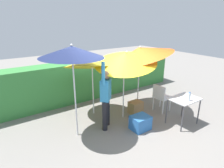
{
  "coord_description": "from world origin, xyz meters",
  "views": [
    {
      "loc": [
        -2.78,
        -3.83,
        2.83
      ],
      "look_at": [
        0.0,
        0.3,
        1.1
      ],
      "focal_mm": 30.19,
      "sensor_mm": 36.0,
      "label": 1
    }
  ],
  "objects_px": {
    "person_vendor": "(106,96)",
    "folding_table": "(184,102)",
    "umbrella_navy": "(140,53)",
    "umbrella_orange": "(72,52)",
    "chair_plastic": "(161,96)",
    "umbrella_rainbow": "(125,58)",
    "bottle_water": "(189,97)",
    "umbrella_yellow": "(91,63)",
    "cooler_box": "(140,123)",
    "crate_cardboard": "(136,107)"
  },
  "relations": [
    {
      "from": "umbrella_navy",
      "to": "crate_cardboard",
      "type": "relative_size",
      "value": 5.99
    },
    {
      "from": "crate_cardboard",
      "to": "bottle_water",
      "type": "xyz_separation_m",
      "value": [
        0.63,
        -1.38,
        0.7
      ]
    },
    {
      "from": "umbrella_rainbow",
      "to": "umbrella_orange",
      "type": "bearing_deg",
      "value": -177.72
    },
    {
      "from": "umbrella_navy",
      "to": "cooler_box",
      "type": "xyz_separation_m",
      "value": [
        -0.74,
        -0.96,
        -1.67
      ]
    },
    {
      "from": "umbrella_navy",
      "to": "umbrella_yellow",
      "type": "bearing_deg",
      "value": 157.95
    },
    {
      "from": "umbrella_orange",
      "to": "folding_table",
      "type": "relative_size",
      "value": 2.89
    },
    {
      "from": "umbrella_yellow",
      "to": "bottle_water",
      "type": "bearing_deg",
      "value": -50.05
    },
    {
      "from": "person_vendor",
      "to": "crate_cardboard",
      "type": "height_order",
      "value": "person_vendor"
    },
    {
      "from": "chair_plastic",
      "to": "crate_cardboard",
      "type": "distance_m",
      "value": 0.88
    },
    {
      "from": "umbrella_yellow",
      "to": "umbrella_navy",
      "type": "distance_m",
      "value": 1.5
    },
    {
      "from": "umbrella_rainbow",
      "to": "bottle_water",
      "type": "distance_m",
      "value": 1.98
    },
    {
      "from": "umbrella_rainbow",
      "to": "folding_table",
      "type": "relative_size",
      "value": 2.78
    },
    {
      "from": "crate_cardboard",
      "to": "umbrella_navy",
      "type": "bearing_deg",
      "value": 37.24
    },
    {
      "from": "umbrella_rainbow",
      "to": "folding_table",
      "type": "height_order",
      "value": "umbrella_rainbow"
    },
    {
      "from": "cooler_box",
      "to": "crate_cardboard",
      "type": "bearing_deg",
      "value": 57.08
    },
    {
      "from": "umbrella_navy",
      "to": "chair_plastic",
      "type": "relative_size",
      "value": 2.72
    },
    {
      "from": "umbrella_rainbow",
      "to": "umbrella_yellow",
      "type": "distance_m",
      "value": 1.03
    },
    {
      "from": "person_vendor",
      "to": "bottle_water",
      "type": "xyz_separation_m",
      "value": [
        1.84,
        -1.2,
        -0.04
      ]
    },
    {
      "from": "cooler_box",
      "to": "umbrella_yellow",
      "type": "bearing_deg",
      "value": 112.82
    },
    {
      "from": "umbrella_navy",
      "to": "chair_plastic",
      "type": "distance_m",
      "value": 1.53
    },
    {
      "from": "umbrella_navy",
      "to": "bottle_water",
      "type": "height_order",
      "value": "umbrella_navy"
    },
    {
      "from": "umbrella_orange",
      "to": "folding_table",
      "type": "xyz_separation_m",
      "value": [
        2.69,
        -1.14,
        -1.45
      ]
    },
    {
      "from": "umbrella_navy",
      "to": "umbrella_orange",
      "type": "bearing_deg",
      "value": -173.49
    },
    {
      "from": "umbrella_navy",
      "to": "bottle_water",
      "type": "bearing_deg",
      "value": -75.81
    },
    {
      "from": "chair_plastic",
      "to": "folding_table",
      "type": "relative_size",
      "value": 1.11
    },
    {
      "from": "cooler_box",
      "to": "crate_cardboard",
      "type": "relative_size",
      "value": 1.22
    },
    {
      "from": "folding_table",
      "to": "umbrella_navy",
      "type": "bearing_deg",
      "value": 107.28
    },
    {
      "from": "umbrella_navy",
      "to": "folding_table",
      "type": "relative_size",
      "value": 3.03
    },
    {
      "from": "umbrella_orange",
      "to": "cooler_box",
      "type": "relative_size",
      "value": 4.71
    },
    {
      "from": "umbrella_yellow",
      "to": "folding_table",
      "type": "bearing_deg",
      "value": -47.17
    },
    {
      "from": "umbrella_orange",
      "to": "cooler_box",
      "type": "height_order",
      "value": "umbrella_orange"
    },
    {
      "from": "umbrella_rainbow",
      "to": "folding_table",
      "type": "bearing_deg",
      "value": -46.57
    },
    {
      "from": "umbrella_rainbow",
      "to": "person_vendor",
      "type": "relative_size",
      "value": 1.18
    },
    {
      "from": "chair_plastic",
      "to": "bottle_water",
      "type": "distance_m",
      "value": 1.12
    },
    {
      "from": "cooler_box",
      "to": "folding_table",
      "type": "height_order",
      "value": "folding_table"
    },
    {
      "from": "umbrella_navy",
      "to": "bottle_water",
      "type": "xyz_separation_m",
      "value": [
        0.39,
        -1.56,
        -0.97
      ]
    },
    {
      "from": "chair_plastic",
      "to": "bottle_water",
      "type": "bearing_deg",
      "value": -96.63
    },
    {
      "from": "person_vendor",
      "to": "folding_table",
      "type": "distance_m",
      "value": 2.16
    },
    {
      "from": "umbrella_navy",
      "to": "umbrella_rainbow",
      "type": "bearing_deg",
      "value": -164.47
    },
    {
      "from": "umbrella_yellow",
      "to": "crate_cardboard",
      "type": "distance_m",
      "value": 1.98
    },
    {
      "from": "umbrella_rainbow",
      "to": "crate_cardboard",
      "type": "xyz_separation_m",
      "value": [
        0.47,
        0.02,
        -1.63
      ]
    },
    {
      "from": "chair_plastic",
      "to": "bottle_water",
      "type": "relative_size",
      "value": 3.71
    },
    {
      "from": "person_vendor",
      "to": "folding_table",
      "type": "bearing_deg",
      "value": -28.88
    },
    {
      "from": "chair_plastic",
      "to": "umbrella_rainbow",
      "type": "bearing_deg",
      "value": 165.34
    },
    {
      "from": "person_vendor",
      "to": "crate_cardboard",
      "type": "xyz_separation_m",
      "value": [
        1.21,
        0.18,
        -0.74
      ]
    },
    {
      "from": "cooler_box",
      "to": "person_vendor",
      "type": "bearing_deg",
      "value": 139.71
    },
    {
      "from": "chair_plastic",
      "to": "cooler_box",
      "type": "relative_size",
      "value": 1.81
    },
    {
      "from": "umbrella_navy",
      "to": "folding_table",
      "type": "xyz_separation_m",
      "value": [
        0.43,
        -1.4,
        -1.18
      ]
    },
    {
      "from": "umbrella_yellow",
      "to": "folding_table",
      "type": "distance_m",
      "value": 2.83
    },
    {
      "from": "chair_plastic",
      "to": "crate_cardboard",
      "type": "height_order",
      "value": "chair_plastic"
    }
  ]
}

